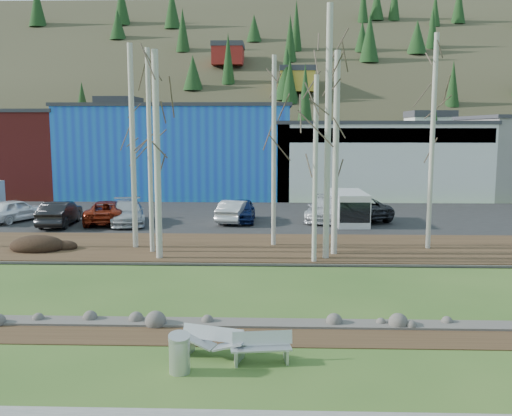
{
  "coord_description": "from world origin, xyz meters",
  "views": [
    {
      "loc": [
        2.8,
        -14.38,
        6.26
      ],
      "look_at": [
        1.92,
        12.1,
        2.5
      ],
      "focal_mm": 40.0,
      "sensor_mm": 36.0,
      "label": 1
    }
  ],
  "objects_px": {
    "car_3": "(128,212)",
    "car_5": "(235,211)",
    "bench_intact": "(261,348)",
    "car_4": "(241,211)",
    "car_6": "(356,208)",
    "bench_damaged": "(214,342)",
    "car_0": "(15,210)",
    "car_2": "(107,212)",
    "car_7": "(325,209)",
    "van_white": "(350,208)",
    "litter_bin": "(180,355)",
    "seagull": "(259,346)",
    "car_1": "(60,213)"
  },
  "relations": [
    {
      "from": "car_2",
      "to": "car_3",
      "type": "xyz_separation_m",
      "value": [
        1.41,
        -0.33,
        0.01
      ]
    },
    {
      "from": "car_0",
      "to": "car_2",
      "type": "bearing_deg",
      "value": -159.21
    },
    {
      "from": "car_2",
      "to": "car_6",
      "type": "distance_m",
      "value": 16.38
    },
    {
      "from": "seagull",
      "to": "car_0",
      "type": "height_order",
      "value": "car_0"
    },
    {
      "from": "car_5",
      "to": "car_6",
      "type": "bearing_deg",
      "value": -159.57
    },
    {
      "from": "litter_bin",
      "to": "car_4",
      "type": "height_order",
      "value": "car_4"
    },
    {
      "from": "car_0",
      "to": "car_7",
      "type": "xyz_separation_m",
      "value": [
        20.33,
        1.25,
        0.01
      ]
    },
    {
      "from": "seagull",
      "to": "car_4",
      "type": "distance_m",
      "value": 21.5
    },
    {
      "from": "car_3",
      "to": "car_4",
      "type": "bearing_deg",
      "value": -5.86
    },
    {
      "from": "car_2",
      "to": "car_7",
      "type": "xyz_separation_m",
      "value": [
        14.13,
        1.57,
        0.03
      ]
    },
    {
      "from": "car_1",
      "to": "car_2",
      "type": "bearing_deg",
      "value": -161.56
    },
    {
      "from": "bench_damaged",
      "to": "car_5",
      "type": "distance_m",
      "value": 21.68
    },
    {
      "from": "bench_intact",
      "to": "car_0",
      "type": "relative_size",
      "value": 0.38
    },
    {
      "from": "litter_bin",
      "to": "seagull",
      "type": "xyz_separation_m",
      "value": [
        2.0,
        1.47,
        -0.31
      ]
    },
    {
      "from": "car_0",
      "to": "car_3",
      "type": "distance_m",
      "value": 7.64
    },
    {
      "from": "car_7",
      "to": "van_white",
      "type": "height_order",
      "value": "van_white"
    },
    {
      "from": "bench_intact",
      "to": "car_2",
      "type": "height_order",
      "value": "car_2"
    },
    {
      "from": "bench_damaged",
      "to": "car_6",
      "type": "distance_m",
      "value": 24.06
    },
    {
      "from": "litter_bin",
      "to": "car_5",
      "type": "height_order",
      "value": "car_5"
    },
    {
      "from": "car_4",
      "to": "car_5",
      "type": "xyz_separation_m",
      "value": [
        -0.39,
        -0.15,
        -0.01
      ]
    },
    {
      "from": "litter_bin",
      "to": "car_2",
      "type": "xyz_separation_m",
      "value": [
        -8.38,
        22.12,
        0.4
      ]
    },
    {
      "from": "bench_damaged",
      "to": "car_0",
      "type": "relative_size",
      "value": 0.42
    },
    {
      "from": "car_3",
      "to": "van_white",
      "type": "distance_m",
      "value": 14.2
    },
    {
      "from": "car_3",
      "to": "car_5",
      "type": "height_order",
      "value": "car_3"
    },
    {
      "from": "van_white",
      "to": "car_1",
      "type": "bearing_deg",
      "value": -177.46
    },
    {
      "from": "seagull",
      "to": "car_1",
      "type": "relative_size",
      "value": 0.08
    },
    {
      "from": "car_6",
      "to": "litter_bin",
      "type": "bearing_deg",
      "value": 47.37
    },
    {
      "from": "car_0",
      "to": "car_2",
      "type": "xyz_separation_m",
      "value": [
        6.2,
        -0.31,
        -0.02
      ]
    },
    {
      "from": "car_7",
      "to": "car_2",
      "type": "bearing_deg",
      "value": -161.27
    },
    {
      "from": "car_3",
      "to": "car_0",
      "type": "bearing_deg",
      "value": 160.71
    },
    {
      "from": "seagull",
      "to": "car_6",
      "type": "height_order",
      "value": "car_6"
    },
    {
      "from": "car_0",
      "to": "car_4",
      "type": "height_order",
      "value": "car_0"
    },
    {
      "from": "car_3",
      "to": "car_4",
      "type": "relative_size",
      "value": 1.19
    },
    {
      "from": "car_2",
      "to": "car_3",
      "type": "height_order",
      "value": "car_3"
    },
    {
      "from": "seagull",
      "to": "car_4",
      "type": "height_order",
      "value": "car_4"
    },
    {
      "from": "bench_intact",
      "to": "car_7",
      "type": "height_order",
      "value": "car_7"
    },
    {
      "from": "bench_intact",
      "to": "car_5",
      "type": "bearing_deg",
      "value": 88.04
    },
    {
      "from": "car_4",
      "to": "car_7",
      "type": "xyz_separation_m",
      "value": [
        5.5,
        0.8,
        0.03
      ]
    },
    {
      "from": "car_0",
      "to": "car_3",
      "type": "bearing_deg",
      "value": -161.15
    },
    {
      "from": "car_1",
      "to": "car_7",
      "type": "height_order",
      "value": "car_1"
    },
    {
      "from": "car_6",
      "to": "bench_damaged",
      "type": "bearing_deg",
      "value": 48.31
    },
    {
      "from": "car_5",
      "to": "bench_damaged",
      "type": "bearing_deg",
      "value": 103.48
    },
    {
      "from": "car_0",
      "to": "car_6",
      "type": "xyz_separation_m",
      "value": [
        22.47,
        1.63,
        0.03
      ]
    },
    {
      "from": "car_4",
      "to": "car_6",
      "type": "height_order",
      "value": "car_6"
    },
    {
      "from": "car_6",
      "to": "van_white",
      "type": "height_order",
      "value": "van_white"
    },
    {
      "from": "car_3",
      "to": "car_7",
      "type": "relative_size",
      "value": 0.98
    },
    {
      "from": "bench_intact",
      "to": "car_3",
      "type": "relative_size",
      "value": 0.33
    },
    {
      "from": "seagull",
      "to": "van_white",
      "type": "relative_size",
      "value": 0.08
    },
    {
      "from": "car_4",
      "to": "car_0",
      "type": "bearing_deg",
      "value": -178.47
    },
    {
      "from": "bench_damaged",
      "to": "car_2",
      "type": "relative_size",
      "value": 0.36
    }
  ]
}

